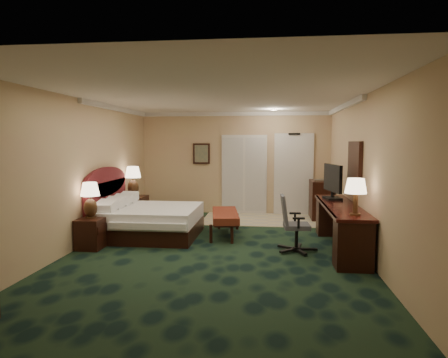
# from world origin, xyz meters

# --- Properties ---
(floor) EXTENTS (5.00, 7.50, 0.00)m
(floor) POSITION_xyz_m (0.00, 0.00, 0.00)
(floor) COLOR black
(floor) RESTS_ON ground
(ceiling) EXTENTS (5.00, 7.50, 0.00)m
(ceiling) POSITION_xyz_m (0.00, 0.00, 2.70)
(ceiling) COLOR silver
(ceiling) RESTS_ON wall_back
(wall_back) EXTENTS (5.00, 0.00, 2.70)m
(wall_back) POSITION_xyz_m (0.00, 3.75, 1.35)
(wall_back) COLOR #D0B983
(wall_back) RESTS_ON ground
(wall_front) EXTENTS (5.00, 0.00, 2.70)m
(wall_front) POSITION_xyz_m (0.00, -3.75, 1.35)
(wall_front) COLOR #D0B983
(wall_front) RESTS_ON ground
(wall_left) EXTENTS (0.00, 7.50, 2.70)m
(wall_left) POSITION_xyz_m (-2.50, 0.00, 1.35)
(wall_left) COLOR #D0B983
(wall_left) RESTS_ON ground
(wall_right) EXTENTS (0.00, 7.50, 2.70)m
(wall_right) POSITION_xyz_m (2.50, 0.00, 1.35)
(wall_right) COLOR #D0B983
(wall_right) RESTS_ON ground
(crown_molding) EXTENTS (5.00, 7.50, 0.10)m
(crown_molding) POSITION_xyz_m (0.00, 0.00, 2.65)
(crown_molding) COLOR silver
(crown_molding) RESTS_ON wall_back
(tile_patch) EXTENTS (3.20, 1.70, 0.01)m
(tile_patch) POSITION_xyz_m (0.90, 2.90, 0.01)
(tile_patch) COLOR beige
(tile_patch) RESTS_ON ground
(headboard) EXTENTS (0.12, 2.00, 1.40)m
(headboard) POSITION_xyz_m (-2.44, 1.00, 0.70)
(headboard) COLOR #4B1316
(headboard) RESTS_ON ground
(entry_door) EXTENTS (1.02, 0.06, 2.18)m
(entry_door) POSITION_xyz_m (1.55, 3.72, 1.05)
(entry_door) COLOR silver
(entry_door) RESTS_ON ground
(closet_doors) EXTENTS (1.20, 0.06, 2.10)m
(closet_doors) POSITION_xyz_m (0.25, 3.71, 1.05)
(closet_doors) COLOR beige
(closet_doors) RESTS_ON ground
(wall_art) EXTENTS (0.45, 0.06, 0.55)m
(wall_art) POSITION_xyz_m (-0.90, 3.71, 1.60)
(wall_art) COLOR #4A5D55
(wall_art) RESTS_ON wall_back
(wall_mirror) EXTENTS (0.05, 0.95, 0.75)m
(wall_mirror) POSITION_xyz_m (2.46, 0.60, 1.55)
(wall_mirror) COLOR white
(wall_mirror) RESTS_ON wall_right
(bed) EXTENTS (1.88, 1.75, 0.60)m
(bed) POSITION_xyz_m (-1.46, 0.90, 0.30)
(bed) COLOR white
(bed) RESTS_ON ground
(nightstand_near) EXTENTS (0.44, 0.50, 0.55)m
(nightstand_near) POSITION_xyz_m (-2.26, -0.13, 0.27)
(nightstand_near) COLOR black
(nightstand_near) RESTS_ON ground
(nightstand_far) EXTENTS (0.52, 0.59, 0.65)m
(nightstand_far) POSITION_xyz_m (-2.22, 2.11, 0.32)
(nightstand_far) COLOR black
(nightstand_far) RESTS_ON ground
(lamp_near) EXTENTS (0.34, 0.34, 0.64)m
(lamp_near) POSITION_xyz_m (-2.28, -0.08, 0.87)
(lamp_near) COLOR #322614
(lamp_near) RESTS_ON nightstand_near
(lamp_far) EXTENTS (0.39, 0.39, 0.70)m
(lamp_far) POSITION_xyz_m (-2.26, 2.13, 0.99)
(lamp_far) COLOR #322614
(lamp_far) RESTS_ON nightstand_far
(bed_bench) EXTENTS (0.71, 1.51, 0.49)m
(bed_bench) POSITION_xyz_m (0.03, 1.12, 0.25)
(bed_bench) COLOR maroon
(bed_bench) RESTS_ON ground
(desk) EXTENTS (0.59, 2.76, 0.80)m
(desk) POSITION_xyz_m (2.18, 0.34, 0.40)
(desk) COLOR black
(desk) RESTS_ON ground
(tv) EXTENTS (0.24, 0.88, 0.69)m
(tv) POSITION_xyz_m (2.14, 1.00, 1.14)
(tv) COLOR black
(tv) RESTS_ON desk
(desk_lamp) EXTENTS (0.40, 0.40, 0.58)m
(desk_lamp) POSITION_xyz_m (2.22, -0.67, 1.09)
(desk_lamp) COLOR #322614
(desk_lamp) RESTS_ON desk
(desk_chair) EXTENTS (0.62, 0.58, 1.00)m
(desk_chair) POSITION_xyz_m (1.40, 0.06, 0.50)
(desk_chair) COLOR #494A55
(desk_chair) RESTS_ON ground
(minibar) EXTENTS (0.50, 0.91, 0.96)m
(minibar) POSITION_xyz_m (2.20, 3.20, 0.48)
(minibar) COLOR black
(minibar) RESTS_ON ground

